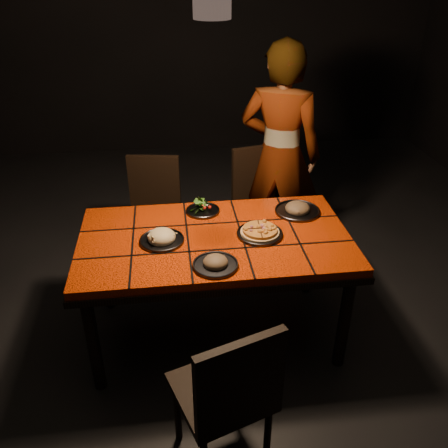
{
  "coord_description": "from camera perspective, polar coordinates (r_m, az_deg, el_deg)",
  "views": [
    {
      "loc": [
        -0.25,
        -2.39,
        2.21
      ],
      "look_at": [
        0.06,
        0.01,
        0.82
      ],
      "focal_mm": 38.0,
      "sensor_mm": 36.0,
      "label": 1
    }
  ],
  "objects": [
    {
      "name": "room_shell",
      "position": [
        2.5,
        -1.3,
        13.37
      ],
      "size": [
        6.04,
        7.04,
        3.08
      ],
      "color": "black",
      "rests_on": "ground"
    },
    {
      "name": "plate_mushroom_a",
      "position": [
        2.53,
        -1.04,
        -4.7
      ],
      "size": [
        0.25,
        0.25,
        0.08
      ],
      "color": "#3C3C41",
      "rests_on": "dining_table"
    },
    {
      "name": "plate_mushroom_b",
      "position": [
        3.09,
        8.84,
        1.84
      ],
      "size": [
        0.29,
        0.29,
        0.1
      ],
      "color": "#3C3C41",
      "rests_on": "dining_table"
    },
    {
      "name": "chair_far_left",
      "position": [
        3.71,
        -8.46,
        2.15
      ],
      "size": [
        0.46,
        0.46,
        0.88
      ],
      "rotation": [
        0.0,
        0.0,
        -0.16
      ],
      "color": "black",
      "rests_on": "ground"
    },
    {
      "name": "diner",
      "position": [
        3.7,
        6.72,
        8.23
      ],
      "size": [
        0.74,
        0.64,
        1.72
      ],
      "primitive_type": "imported",
      "rotation": [
        0.0,
        0.0,
        2.71
      ],
      "color": "brown",
      "rests_on": "ground"
    },
    {
      "name": "chair_near",
      "position": [
        2.23,
        0.63,
        -19.62
      ],
      "size": [
        0.52,
        0.52,
        0.9
      ],
      "rotation": [
        0.0,
        0.0,
        3.47
      ],
      "color": "black",
      "rests_on": "ground"
    },
    {
      "name": "pendant_lamp",
      "position": [
        2.41,
        -1.46,
        25.28
      ],
      "size": [
        0.18,
        0.18,
        1.06
      ],
      "color": "black",
      "rests_on": "room_shell"
    },
    {
      "name": "plate_pasta",
      "position": [
        2.77,
        -7.5,
        -1.7
      ],
      "size": [
        0.26,
        0.26,
        0.09
      ],
      "color": "#3C3C41",
      "rests_on": "dining_table"
    },
    {
      "name": "chair_far_right",
      "position": [
        3.75,
        4.53,
        3.15
      ],
      "size": [
        0.5,
        0.5,
        0.92
      ],
      "rotation": [
        0.0,
        0.0,
        0.22
      ],
      "color": "black",
      "rests_on": "ground"
    },
    {
      "name": "plate_pizza",
      "position": [
        2.82,
        4.33,
        -1.02
      ],
      "size": [
        0.28,
        0.28,
        0.04
      ],
      "color": "#3C3C41",
      "rests_on": "dining_table"
    },
    {
      "name": "dining_table",
      "position": [
        2.85,
        -1.11,
        -2.82
      ],
      "size": [
        1.62,
        0.92,
        0.75
      ],
      "color": "red",
      "rests_on": "ground"
    },
    {
      "name": "plate_salad",
      "position": [
        3.06,
        -2.57,
        1.88
      ],
      "size": [
        0.22,
        0.22,
        0.07
      ],
      "color": "#3C3C41",
      "rests_on": "dining_table"
    }
  ]
}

